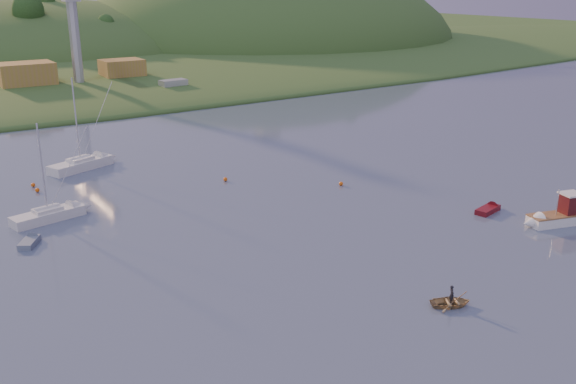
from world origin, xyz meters
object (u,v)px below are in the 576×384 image
sailboat_near (81,164)px  red_tender (491,208)px  fishing_boat (552,216)px  sailboat_far (48,214)px  grey_dinghy (32,240)px  canoe (451,302)px

sailboat_near → red_tender: 51.29m
fishing_boat → sailboat_near: size_ratio=0.58×
sailboat_far → grey_dinghy: 5.78m
fishing_boat → canoe: size_ratio=2.23×
sailboat_near → sailboat_far: (-8.29, -16.94, -0.09)m
sailboat_near → red_tender: (32.14, -39.98, -0.48)m
canoe → grey_dinghy: bearing=63.1°
canoe → red_tender: red_tender is taller
grey_dinghy → sailboat_near: bearing=4.8°
red_tender → grey_dinghy: red_tender is taller
canoe → sailboat_far: bearing=55.7°
sailboat_near → canoe: 54.01m
sailboat_far → red_tender: size_ratio=2.46×
red_tender → grey_dinghy: bearing=143.6°
red_tender → fishing_boat: bearing=-88.7°
sailboat_near → canoe: (12.58, -52.53, -0.44)m
sailboat_near → red_tender: bearing=-72.3°
grey_dinghy → red_tender: bearing=-81.1°
sailboat_near → fishing_boat: bearing=-74.9°
fishing_boat → red_tender: (-1.67, 6.20, -0.65)m
fishing_boat → sailboat_far: bearing=-19.1°
sailboat_near → sailboat_far: bearing=-137.2°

